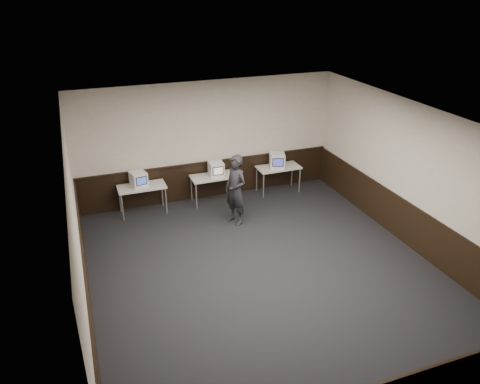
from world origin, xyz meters
The scene contains 17 objects.
floor centered at (0.00, 0.00, 0.00)m, with size 8.00×8.00×0.00m, color black.
ceiling centered at (0.00, 0.00, 3.20)m, with size 8.00×8.00×0.00m, color white.
back_wall centered at (0.00, 4.00, 1.60)m, with size 7.00×7.00×0.00m, color silver.
front_wall centered at (0.00, -4.00, 1.60)m, with size 7.00×7.00×0.00m, color silver.
left_wall centered at (-3.50, 0.00, 1.60)m, with size 8.00×8.00×0.00m, color silver.
right_wall centered at (3.50, 0.00, 1.60)m, with size 8.00×8.00×0.00m, color silver.
wainscot_back centered at (0.00, 3.98, 0.50)m, with size 6.98×0.04×1.00m, color black.
wainscot_left centered at (-3.48, 0.00, 0.50)m, with size 0.04×7.98×1.00m, color black.
wainscot_right centered at (3.48, 0.00, 0.50)m, with size 0.04×7.98×1.00m, color black.
wainscot_rail centered at (0.00, 3.96, 1.02)m, with size 6.98×0.06×0.04m, color black.
desk_left centered at (-1.90, 3.60, 0.68)m, with size 1.20×0.60×0.75m.
desk_center centered at (0.00, 3.60, 0.68)m, with size 1.20×0.60×0.75m.
desk_right centered at (1.90, 3.60, 0.68)m, with size 1.20×0.60×0.75m.
emac_left centered at (-1.95, 3.63, 0.94)m, with size 0.45×0.47×0.37m.
emac_center centered at (0.08, 3.60, 0.94)m, with size 0.40×0.42×0.38m.
emac_right centered at (1.84, 3.59, 0.95)m, with size 0.52×0.53×0.41m.
person centered at (0.16, 2.29, 0.88)m, with size 0.64×0.42×1.76m, color black.
Camera 1 is at (-3.28, -7.37, 5.60)m, focal length 35.00 mm.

